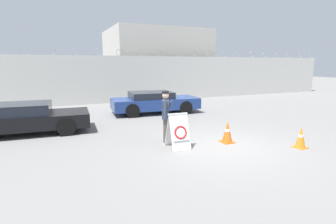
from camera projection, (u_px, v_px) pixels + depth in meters
ground_plane at (224, 147)px, 8.49m from camera, size 90.00×90.00×0.00m
perimeter_wall at (131, 79)px, 18.26m from camera, size 36.00×0.30×3.63m
building_block at (156, 62)px, 23.83m from camera, size 8.20×7.05×5.55m
barricade_sign at (178, 131)px, 8.25m from camera, size 0.65×0.81×1.12m
security_guard at (166, 114)px, 8.85m from camera, size 0.56×0.59×1.74m
traffic_cone_near at (301, 137)px, 8.32m from camera, size 0.37×0.37×0.68m
traffic_cone_mid at (227, 132)px, 8.89m from camera, size 0.42×0.42×0.74m
parked_car_front_coupe at (25, 118)px, 9.99m from camera, size 4.63×2.16×1.17m
parked_car_rear_sedan at (154, 102)px, 14.20m from camera, size 4.75×2.26×1.16m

